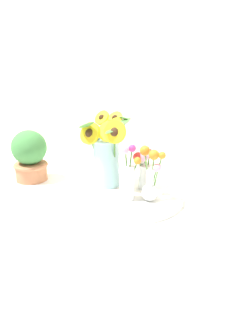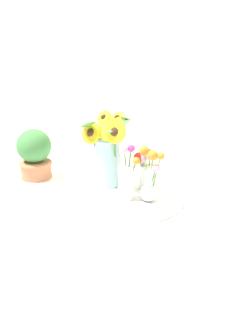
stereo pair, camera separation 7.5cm
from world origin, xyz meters
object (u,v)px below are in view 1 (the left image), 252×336
mason_jar_sunflowers (107,154)px  potted_plant (30,156)px  serving_tray (126,196)px  vase_small_center (127,178)px  vase_small_back (146,170)px  vase_bulb_right (151,178)px

mason_jar_sunflowers → potted_plant: 0.37m
serving_tray → vase_small_center: vase_small_center is taller
serving_tray → potted_plant: potted_plant is taller
mason_jar_sunflowers → vase_small_center: mason_jar_sunflowers is taller
serving_tray → vase_small_back: size_ratio=2.76×
serving_tray → vase_small_center: bearing=-55.9°
vase_bulb_right → serving_tray: bearing=175.9°
vase_small_center → potted_plant: size_ratio=0.91×
serving_tray → vase_bulb_right: 0.15m
vase_small_back → mason_jar_sunflowers: bearing=-158.9°
vase_small_center → vase_small_back: (0.01, 0.13, -0.00)m
vase_bulb_right → vase_small_center: bearing=-153.2°
vase_small_back → potted_plant: bearing=-166.6°
mason_jar_sunflowers → vase_bulb_right: bearing=-9.0°
serving_tray → potted_plant: 0.48m
vase_small_back → potted_plant: (-0.51, -0.12, 0.01)m
mason_jar_sunflowers → potted_plant: (-0.36, -0.06, -0.05)m
serving_tray → mason_jar_sunflowers: 0.18m
vase_bulb_right → vase_small_back: size_ratio=1.21×
vase_bulb_right → potted_plant: 0.58m
serving_tray → vase_small_back: vase_small_back is taller
serving_tray → vase_small_center: (0.03, -0.05, 0.09)m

